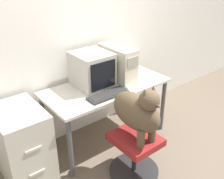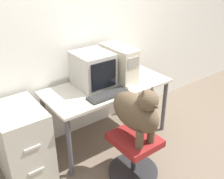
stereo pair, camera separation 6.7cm
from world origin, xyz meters
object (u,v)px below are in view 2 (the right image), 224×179
at_px(crt_monitor, 93,69).
at_px(office_chair, 134,154).
at_px(filing_cabinet, 22,143).
at_px(pc_tower, 119,63).
at_px(dog, 137,111).
at_px(keyboard, 108,95).

xyz_separation_m(crt_monitor, office_chair, (-0.02, -0.75, -0.68)).
distance_m(crt_monitor, filing_cabinet, 1.06).
height_order(pc_tower, filing_cabinet, pc_tower).
bearing_deg(crt_monitor, dog, -91.49).
height_order(crt_monitor, office_chair, crt_monitor).
distance_m(office_chair, dog, 0.52).
relative_size(pc_tower, office_chair, 0.98).
bearing_deg(filing_cabinet, dog, -37.66).
bearing_deg(office_chair, crt_monitor, 88.48).
distance_m(pc_tower, filing_cabinet, 1.36).
distance_m(crt_monitor, dog, 0.78).
height_order(dog, filing_cabinet, dog).
bearing_deg(pc_tower, crt_monitor, 171.22).
xyz_separation_m(pc_tower, filing_cabinet, (-1.24, -0.03, -0.55)).
bearing_deg(crt_monitor, keyboard, -93.68).
relative_size(keyboard, filing_cabinet, 0.59).
distance_m(pc_tower, dog, 0.81).
height_order(crt_monitor, filing_cabinet, crt_monitor).
bearing_deg(dog, filing_cabinet, 142.34).
height_order(pc_tower, office_chair, pc_tower).
bearing_deg(office_chair, pc_tower, 63.57).
xyz_separation_m(crt_monitor, pc_tower, (0.33, -0.05, 0.01)).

